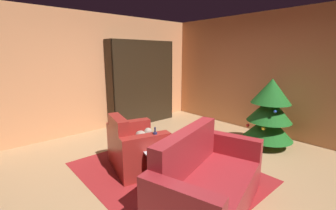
% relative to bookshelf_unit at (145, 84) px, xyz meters
% --- Properties ---
extents(ground_plane, '(6.61, 6.61, 0.00)m').
position_rel_bookshelf_unit_xyz_m(ground_plane, '(2.40, -1.20, -1.01)').
color(ground_plane, tan).
extents(wall_back, '(5.37, 0.06, 2.68)m').
position_rel_bookshelf_unit_xyz_m(wall_back, '(2.40, 1.58, 0.33)').
color(wall_back, tan).
rests_on(wall_back, ground).
extents(wall_left, '(0.06, 5.63, 2.68)m').
position_rel_bookshelf_unit_xyz_m(wall_left, '(-0.25, -1.20, 0.33)').
color(wall_left, tan).
rests_on(wall_left, ground).
extents(area_rug, '(2.64, 2.17, 0.01)m').
position_rel_bookshelf_unit_xyz_m(area_rug, '(2.40, -1.35, -1.01)').
color(area_rug, maroon).
rests_on(area_rug, ground).
extents(bookshelf_unit, '(0.37, 1.80, 2.11)m').
position_rel_bookshelf_unit_xyz_m(bookshelf_unit, '(0.00, 0.00, 0.00)').
color(bookshelf_unit, black).
rests_on(bookshelf_unit, ground).
extents(armchair_red, '(1.10, 0.94, 0.86)m').
position_rel_bookshelf_unit_xyz_m(armchair_red, '(1.96, -1.61, -0.70)').
color(armchair_red, maroon).
rests_on(armchair_red, ground).
extents(couch_red, '(1.23, 1.78, 0.91)m').
position_rel_bookshelf_unit_xyz_m(couch_red, '(3.33, -1.53, -0.70)').
color(couch_red, maroon).
rests_on(couch_red, ground).
extents(coffee_table, '(0.71, 0.71, 0.46)m').
position_rel_bookshelf_unit_xyz_m(coffee_table, '(2.55, -1.44, -0.59)').
color(coffee_table, black).
rests_on(coffee_table, ground).
extents(book_stack_on_table, '(0.23, 0.18, 0.09)m').
position_rel_bookshelf_unit_xyz_m(book_stack_on_table, '(2.61, -1.43, -0.50)').
color(book_stack_on_table, red).
rests_on(book_stack_on_table, coffee_table).
extents(bottle_on_table, '(0.06, 0.06, 0.30)m').
position_rel_bookshelf_unit_xyz_m(bottle_on_table, '(2.39, -1.55, -0.43)').
color(bottle_on_table, navy).
rests_on(bottle_on_table, coffee_table).
extents(decorated_tree, '(0.92, 0.92, 1.33)m').
position_rel_bookshelf_unit_xyz_m(decorated_tree, '(2.93, 0.81, -0.32)').
color(decorated_tree, brown).
rests_on(decorated_tree, ground).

